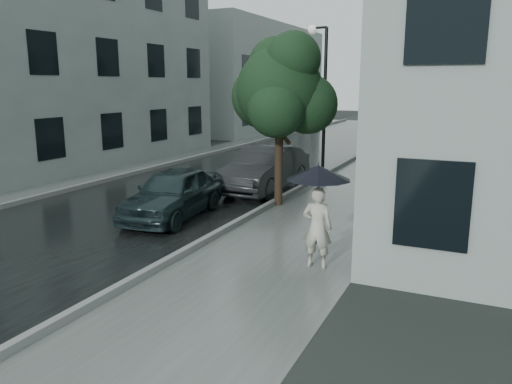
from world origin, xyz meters
The scene contains 14 objects.
ground centered at (0.00, 0.00, 0.00)m, with size 120.00×120.00×0.00m, color black.
sidewalk centered at (0.25, 12.00, 0.00)m, with size 3.50×60.00×0.01m, color slate.
kerb_near centered at (-1.57, 12.00, 0.07)m, with size 0.15×60.00×0.15m, color slate.
asphalt_road centered at (-5.08, 12.00, 0.00)m, with size 6.85×60.00×0.00m, color black.
kerb_far centered at (-8.57, 12.00, 0.07)m, with size 0.15×60.00×0.15m, color slate.
sidewalk_far centered at (-9.50, 12.00, 0.00)m, with size 1.70×60.00×0.01m, color #4C5451.
building_far_a centered at (-13.77, 8.00, 4.75)m, with size 7.02×20.00×9.50m.
building_far_b centered at (-13.77, 30.00, 4.00)m, with size 7.02×18.00×8.00m.
pedestrian centered at (1.18, 2.00, 0.81)m, with size 0.59×0.39×1.61m, color beige.
umbrella centered at (1.16, 2.03, 1.89)m, with size 1.62×1.62×1.14m.
street_tree centered at (-1.45, 6.59, 3.40)m, with size 3.24×2.94×4.98m.
lamp_post centered at (-1.37, 10.25, 3.16)m, with size 0.84×0.40×5.55m.
car_near centered at (-3.50, 4.00, 0.67)m, with size 1.58×3.92×1.34m, color #19292B.
car_far centered at (-2.61, 8.20, 0.75)m, with size 1.58×4.54×1.50m, color #222427.
Camera 1 is at (3.97, -7.00, 3.56)m, focal length 35.00 mm.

